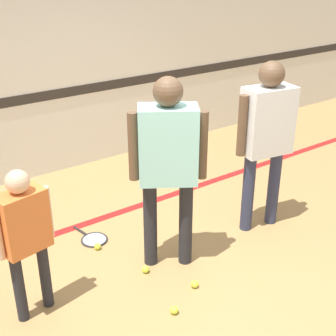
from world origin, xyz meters
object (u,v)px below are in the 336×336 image
object	(u,v)px
person_student_right	(267,130)
tennis_ball_stray_left	(174,310)
person_student_left	(24,229)
racket_spare_on_floor	(93,239)
tennis_ball_by_spare_racket	(98,246)
person_instructor	(168,155)
tennis_ball_near_instructor	(195,284)
tennis_ball_stray_right	(146,269)

from	to	relation	value
person_student_right	tennis_ball_stray_left	xyz separation A→B (m)	(-1.51, -0.57, -1.03)
person_student_left	tennis_ball_stray_left	bearing A→B (deg)	-47.85
racket_spare_on_floor	tennis_ball_by_spare_racket	world-z (taller)	tennis_ball_by_spare_racket
person_instructor	tennis_ball_near_instructor	distance (m)	1.13
tennis_ball_by_spare_racket	tennis_ball_stray_left	size ratio (longest dim) A/B	1.00
person_student_right	tennis_ball_near_instructor	distance (m)	1.62
tennis_ball_near_instructor	tennis_ball_stray_left	size ratio (longest dim) A/B	1.00
person_student_left	person_student_right	world-z (taller)	person_student_right
tennis_ball_near_instructor	person_student_left	bearing A→B (deg)	157.43
person_instructor	tennis_ball_stray_right	size ratio (longest dim) A/B	26.34
tennis_ball_by_spare_racket	tennis_ball_stray_left	bearing A→B (deg)	-86.01
person_student_right	racket_spare_on_floor	world-z (taller)	person_student_right
person_student_right	tennis_ball_stray_right	xyz separation A→B (m)	(-1.40, 0.01, -1.03)
person_student_left	tennis_ball_near_instructor	distance (m)	1.50
tennis_ball_by_spare_racket	tennis_ball_stray_right	size ratio (longest dim) A/B	1.00
person_student_left	person_student_right	bearing A→B (deg)	-13.18
tennis_ball_stray_right	person_student_left	bearing A→B (deg)	174.92
tennis_ball_by_spare_racket	person_student_right	bearing A→B (deg)	-20.01
person_student_right	racket_spare_on_floor	distance (m)	2.02
tennis_ball_stray_right	racket_spare_on_floor	bearing A→B (deg)	100.70
person_instructor	racket_spare_on_floor	size ratio (longest dim) A/B	3.50
racket_spare_on_floor	tennis_ball_stray_left	size ratio (longest dim) A/B	7.53
person_instructor	tennis_ball_by_spare_racket	distance (m)	1.26
tennis_ball_near_instructor	tennis_ball_stray_left	distance (m)	0.37
racket_spare_on_floor	tennis_ball_by_spare_racket	xyz separation A→B (m)	(-0.04, -0.18, 0.02)
person_student_right	tennis_ball_near_instructor	xyz separation A→B (m)	(-1.17, -0.41, -1.03)
tennis_ball_by_spare_racket	tennis_ball_stray_right	distance (m)	0.60
racket_spare_on_floor	tennis_ball_stray_left	bearing A→B (deg)	171.02
racket_spare_on_floor	tennis_ball_stray_right	world-z (taller)	tennis_ball_stray_right
racket_spare_on_floor	tennis_ball_near_instructor	distance (m)	1.22
person_student_left	racket_spare_on_floor	distance (m)	1.31
person_instructor	tennis_ball_stray_left	distance (m)	1.25
person_instructor	person_student_right	xyz separation A→B (m)	(1.15, -0.02, -0.01)
person_student_right	tennis_ball_stray_right	world-z (taller)	person_student_right
person_student_right	tennis_ball_stray_right	bearing A→B (deg)	10.04
tennis_ball_stray_left	tennis_ball_stray_right	size ratio (longest dim) A/B	1.00
tennis_ball_stray_left	person_student_left	bearing A→B (deg)	143.10
person_student_right	tennis_ball_near_instructor	world-z (taller)	person_student_right
tennis_ball_stray_left	person_instructor	bearing A→B (deg)	58.63
tennis_ball_near_instructor	racket_spare_on_floor	bearing A→B (deg)	107.72
tennis_ball_near_instructor	tennis_ball_stray_right	xyz separation A→B (m)	(-0.23, 0.42, 0.00)
racket_spare_on_floor	tennis_ball_stray_right	distance (m)	0.76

